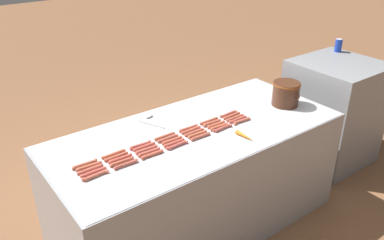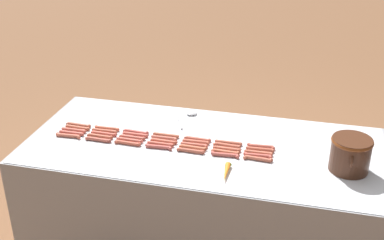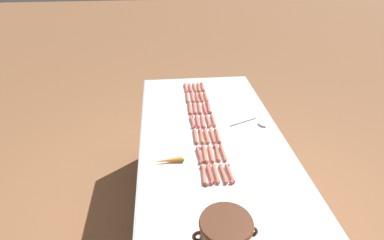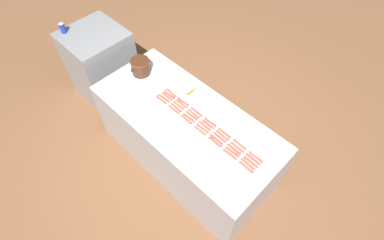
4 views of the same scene
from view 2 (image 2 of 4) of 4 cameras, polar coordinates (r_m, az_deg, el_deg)
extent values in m
cube|color=#9EA0A5|center=(3.12, 1.33, -9.48)|extent=(0.94, 2.09, 0.82)
cube|color=silver|center=(2.90, 1.42, -2.85)|extent=(0.92, 2.05, 0.00)
cylinder|color=#B25B44|center=(3.17, -12.88, -0.56)|extent=(0.03, 0.14, 0.02)
sphere|color=#B25B44|center=(3.20, -14.05, -0.44)|extent=(0.02, 0.02, 0.02)
sphere|color=#B25B44|center=(3.14, -11.70, -0.67)|extent=(0.02, 0.02, 0.02)
cylinder|color=#BD583F|center=(3.10, -9.72, -0.94)|extent=(0.03, 0.14, 0.02)
sphere|color=#BD583F|center=(3.12, -10.90, -0.78)|extent=(0.02, 0.02, 0.02)
sphere|color=#BD583F|center=(3.07, -8.51, -1.11)|extent=(0.02, 0.02, 0.02)
cylinder|color=#B54F46|center=(3.03, -6.46, -1.37)|extent=(0.03, 0.14, 0.02)
sphere|color=#B54F46|center=(3.05, -7.75, -1.26)|extent=(0.02, 0.02, 0.02)
sphere|color=#B54F46|center=(3.01, -5.16, -1.48)|extent=(0.02, 0.02, 0.02)
cylinder|color=#B25A42|center=(2.98, -3.00, -1.75)|extent=(0.02, 0.14, 0.02)
sphere|color=#B25A42|center=(3.00, -4.30, -1.59)|extent=(0.02, 0.02, 0.02)
sphere|color=#B25A42|center=(2.96, -1.68, -1.91)|extent=(0.02, 0.02, 0.02)
cylinder|color=#B95645|center=(2.93, 0.64, -2.20)|extent=(0.03, 0.14, 0.02)
sphere|color=#B95645|center=(2.94, -0.72, -2.07)|extent=(0.02, 0.02, 0.02)
sphere|color=#B95645|center=(2.92, 2.01, -2.33)|extent=(0.02, 0.02, 0.02)
cylinder|color=#B25942|center=(2.90, 4.21, -2.61)|extent=(0.02, 0.14, 0.02)
sphere|color=#B25942|center=(2.91, 2.83, -2.44)|extent=(0.02, 0.02, 0.02)
sphere|color=#B25942|center=(2.89, 5.59, -2.77)|extent=(0.02, 0.02, 0.02)
cylinder|color=#B35445|center=(2.88, 7.92, -3.01)|extent=(0.03, 0.14, 0.02)
sphere|color=#B35445|center=(2.89, 6.54, -2.80)|extent=(0.02, 0.02, 0.02)
sphere|color=#B35445|center=(2.87, 9.31, -3.21)|extent=(0.02, 0.02, 0.02)
cylinder|color=#B5583E|center=(3.14, -12.99, -0.87)|extent=(0.03, 0.14, 0.02)
sphere|color=#B5583E|center=(3.16, -14.18, -0.76)|extent=(0.02, 0.02, 0.02)
sphere|color=#B5583E|center=(3.11, -11.79, -0.98)|extent=(0.02, 0.02, 0.02)
cylinder|color=#B2553E|center=(3.07, -10.00, -1.25)|extent=(0.03, 0.14, 0.02)
sphere|color=#B2553E|center=(3.10, -11.19, -1.08)|extent=(0.02, 0.02, 0.02)
sphere|color=#B2553E|center=(3.04, -8.78, -1.42)|extent=(0.02, 0.02, 0.02)
cylinder|color=#BD5042|center=(3.00, -6.52, -1.68)|extent=(0.02, 0.14, 0.02)
sphere|color=#BD5042|center=(3.02, -7.79, -1.53)|extent=(0.02, 0.02, 0.02)
sphere|color=#BD5042|center=(2.98, -5.23, -1.83)|extent=(0.02, 0.02, 0.02)
cylinder|color=#B05746|center=(2.94, -3.21, -2.11)|extent=(0.03, 0.14, 0.02)
sphere|color=#B05746|center=(2.96, -4.51, -1.93)|extent=(0.02, 0.02, 0.02)
sphere|color=#B05746|center=(2.92, -1.89, -2.29)|extent=(0.02, 0.02, 0.02)
cylinder|color=#B85641|center=(2.90, 0.46, -2.51)|extent=(0.03, 0.14, 0.02)
sphere|color=#B85641|center=(2.92, -0.89, -2.33)|extent=(0.02, 0.02, 0.02)
sphere|color=#B85641|center=(2.88, 1.82, -2.70)|extent=(0.02, 0.02, 0.02)
cylinder|color=#B15640|center=(2.87, 4.03, -2.94)|extent=(0.03, 0.14, 0.02)
sphere|color=#B15640|center=(2.87, 2.62, -2.82)|extent=(0.02, 0.02, 0.02)
sphere|color=#B15640|center=(2.86, 5.44, -3.06)|extent=(0.02, 0.02, 0.02)
cylinder|color=#B2533D|center=(2.85, 7.81, -3.36)|extent=(0.03, 0.14, 0.02)
sphere|color=#B2533D|center=(2.86, 6.41, -3.17)|extent=(0.02, 0.02, 0.02)
sphere|color=#B2533D|center=(2.84, 9.22, -3.56)|extent=(0.02, 0.02, 0.02)
cylinder|color=#BE5645|center=(3.11, -13.39, -1.14)|extent=(0.02, 0.14, 0.02)
sphere|color=#BE5645|center=(3.15, -14.54, -0.99)|extent=(0.02, 0.02, 0.02)
sphere|color=#BE5645|center=(3.08, -12.21, -1.29)|extent=(0.02, 0.02, 0.02)
cylinder|color=#BB4F3F|center=(3.03, -10.09, -1.56)|extent=(0.03, 0.14, 0.02)
sphere|color=#BB4F3F|center=(3.06, -11.32, -1.42)|extent=(0.02, 0.02, 0.02)
sphere|color=#BB4F3F|center=(3.01, -8.83, -1.70)|extent=(0.02, 0.02, 0.02)
cylinder|color=#B45445|center=(2.97, -6.87, -2.00)|extent=(0.03, 0.14, 0.02)
sphere|color=#B45445|center=(2.99, -8.16, -1.86)|extent=(0.02, 0.02, 0.02)
sphere|color=#B45445|center=(2.95, -5.55, -2.14)|extent=(0.02, 0.02, 0.02)
cylinder|color=#BE5640|center=(2.91, -3.26, -2.45)|extent=(0.03, 0.14, 0.02)
sphere|color=#BE5640|center=(2.93, -4.60, -2.31)|extent=(0.02, 0.02, 0.02)
sphere|color=#BE5640|center=(2.89, -1.90, -2.59)|extent=(0.02, 0.02, 0.02)
cylinder|color=#B65443|center=(2.87, 0.25, -2.87)|extent=(0.02, 0.14, 0.02)
sphere|color=#B65443|center=(2.88, -1.12, -2.69)|extent=(0.02, 0.02, 0.02)
sphere|color=#B65443|center=(2.85, 1.63, -3.04)|extent=(0.02, 0.02, 0.02)
cylinder|color=#BA5A43|center=(2.83, 4.02, -3.32)|extent=(0.02, 0.14, 0.02)
sphere|color=#BA5A43|center=(2.84, 2.61, -3.17)|extent=(0.02, 0.02, 0.02)
sphere|color=#BA5A43|center=(2.83, 5.45, -3.47)|extent=(0.02, 0.02, 0.02)
cylinder|color=#BB5C44|center=(2.81, 7.63, -3.74)|extent=(0.02, 0.14, 0.02)
sphere|color=#BB5C44|center=(2.82, 6.21, -3.56)|extent=(0.02, 0.02, 0.02)
sphere|color=#BB5C44|center=(2.81, 9.07, -3.91)|extent=(0.02, 0.02, 0.02)
cylinder|color=#BC5044|center=(3.08, -13.65, -1.46)|extent=(0.02, 0.14, 0.02)
sphere|color=#BC5044|center=(3.11, -14.81, -1.30)|extent=(0.02, 0.02, 0.02)
sphere|color=#BC5044|center=(3.05, -12.46, -1.62)|extent=(0.02, 0.02, 0.02)
cylinder|color=#B2563E|center=(3.01, -10.51, -1.85)|extent=(0.03, 0.14, 0.02)
sphere|color=#B2563E|center=(3.03, -11.76, -1.72)|extent=(0.02, 0.02, 0.02)
sphere|color=#B2563E|center=(2.98, -9.24, -1.99)|extent=(0.02, 0.02, 0.02)
cylinder|color=#B75445|center=(2.94, -7.16, -2.31)|extent=(0.03, 0.14, 0.02)
sphere|color=#B75445|center=(2.96, -8.47, -2.17)|extent=(0.02, 0.02, 0.02)
sphere|color=#B75445|center=(2.92, -5.84, -2.45)|extent=(0.02, 0.02, 0.02)
cylinder|color=#BD5241|center=(2.88, -3.64, -2.76)|extent=(0.02, 0.14, 0.02)
sphere|color=#BD5241|center=(2.90, -4.98, -2.60)|extent=(0.02, 0.02, 0.02)
sphere|color=#BD5241|center=(2.86, -2.27, -2.93)|extent=(0.02, 0.02, 0.02)
cylinder|color=#B95D3F|center=(2.84, 0.10, -3.19)|extent=(0.03, 0.14, 0.02)
sphere|color=#B95D3F|center=(2.85, -1.30, -3.05)|extent=(0.02, 0.02, 0.02)
sphere|color=#B95D3F|center=(2.83, 1.51, -3.32)|extent=(0.02, 0.02, 0.02)
cylinder|color=#BE5D40|center=(2.80, 3.84, -3.67)|extent=(0.03, 0.14, 0.02)
sphere|color=#BE5D40|center=(2.81, 2.41, -3.54)|extent=(0.02, 0.02, 0.02)
sphere|color=#BE5D40|center=(2.80, 5.29, -3.81)|extent=(0.02, 0.02, 0.02)
cylinder|color=#B55246|center=(2.79, 7.55, -4.06)|extent=(0.03, 0.14, 0.02)
sphere|color=#B55246|center=(2.80, 6.11, -3.85)|extent=(0.02, 0.02, 0.02)
sphere|color=#B55246|center=(2.78, 8.99, -4.26)|extent=(0.02, 0.02, 0.02)
cylinder|color=#BD5A44|center=(3.06, -14.02, -1.76)|extent=(0.03, 0.14, 0.02)
sphere|color=#BD5A44|center=(3.09, -15.15, -1.56)|extent=(0.02, 0.02, 0.02)
sphere|color=#BD5A44|center=(3.02, -12.86, -1.95)|extent=(0.02, 0.02, 0.02)
cylinder|color=#B25343|center=(2.97, -10.71, -2.22)|extent=(0.03, 0.14, 0.02)
sphere|color=#B25343|center=(3.00, -11.97, -2.08)|extent=(0.02, 0.02, 0.02)
sphere|color=#B25343|center=(2.95, -9.43, -2.37)|extent=(0.02, 0.02, 0.02)
cylinder|color=#BE533D|center=(2.91, -7.39, -2.64)|extent=(0.03, 0.14, 0.02)
sphere|color=#BE533D|center=(2.93, -8.71, -2.50)|extent=(0.02, 0.02, 0.02)
sphere|color=#BE533D|center=(2.89, -6.05, -2.79)|extent=(0.02, 0.02, 0.02)
cylinder|color=#B75047|center=(2.85, -3.86, -3.10)|extent=(0.03, 0.14, 0.02)
sphere|color=#B75047|center=(2.88, -5.18, -2.89)|extent=(0.02, 0.02, 0.02)
sphere|color=#B75047|center=(2.83, -2.51, -3.31)|extent=(0.02, 0.02, 0.02)
cylinder|color=#B15541|center=(2.81, -0.15, -3.55)|extent=(0.03, 0.14, 0.02)
sphere|color=#B15541|center=(2.82, -1.56, -3.40)|extent=(0.02, 0.02, 0.02)
sphere|color=#B15541|center=(2.80, 1.27, -3.70)|extent=(0.02, 0.02, 0.02)
cylinder|color=#B45046|center=(2.77, 3.80, -4.01)|extent=(0.03, 0.14, 0.02)
sphere|color=#B45046|center=(2.79, 2.39, -3.78)|extent=(0.02, 0.02, 0.02)
sphere|color=#B45046|center=(2.76, 5.23, -4.23)|extent=(0.02, 0.02, 0.02)
cylinder|color=#B75B44|center=(2.76, 7.58, -4.43)|extent=(0.03, 0.14, 0.02)
sphere|color=#B75B44|center=(2.76, 6.10, -4.31)|extent=(0.02, 0.02, 0.02)
sphere|color=#B75B44|center=(2.76, 9.05, -4.54)|extent=(0.02, 0.02, 0.02)
cylinder|color=#472616|center=(2.74, 17.69, -3.79)|extent=(0.21, 0.21, 0.19)
torus|color=brown|center=(2.70, 17.92, -2.30)|extent=(0.22, 0.22, 0.02)
torus|color=#472616|center=(2.82, 17.66, -2.43)|extent=(0.06, 0.01, 0.06)
torus|color=#472616|center=(2.64, 17.82, -4.54)|extent=(0.06, 0.01, 0.06)
cylinder|color=#B7B7BC|center=(3.15, -1.48, -0.14)|extent=(0.21, 0.10, 0.01)
ellipsoid|color=#B7B7BC|center=(3.24, -0.02, 0.73)|extent=(0.07, 0.08, 0.02)
cone|color=orange|center=(2.61, 3.92, -6.06)|extent=(0.17, 0.04, 0.03)
sphere|color=#387F2D|center=(2.68, 4.33, -5.12)|extent=(0.02, 0.02, 0.02)
camera|label=1|loc=(2.10, -63.35, 9.92)|focal=37.61mm
camera|label=3|loc=(2.44, 41.51, 13.63)|focal=29.24mm
camera|label=4|loc=(4.27, -15.93, 38.20)|focal=27.33mm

